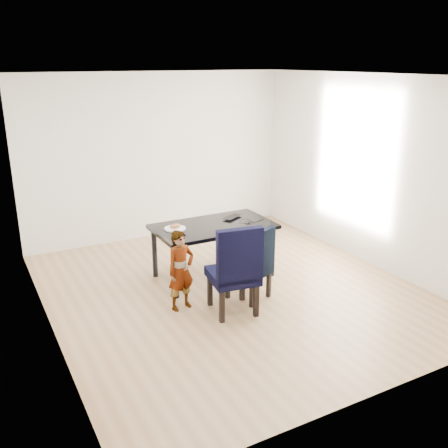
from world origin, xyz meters
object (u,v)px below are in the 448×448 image
chair_left (233,268)px  laptop (229,217)px  dining_table (214,251)px  child (181,270)px  chair_right (249,263)px  plate (175,229)px

chair_left → laptop: chair_left is taller
dining_table → child: (-0.77, -0.65, 0.12)m
chair_right → laptop: (0.27, 0.98, 0.29)m
chair_left → chair_right: (0.35, 0.21, -0.09)m
chair_right → laptop: 1.06m
chair_right → child: 0.86m
chair_left → chair_right: 0.41m
laptop → dining_table: bearing=0.1°
dining_table → child: 1.01m
chair_right → child: bearing=148.4°
plate → chair_left: bearing=-76.3°
chair_right → plate: chair_right is taller
laptop → chair_left: bearing=34.3°
laptop → plate: bearing=-21.5°
dining_table → plate: (-0.53, 0.08, 0.38)m
child → plate: (0.24, 0.73, 0.26)m
dining_table → plate: size_ratio=5.69×
chair_right → plate: bearing=102.6°
plate → laptop: 0.89m
chair_left → laptop: 1.36m
dining_table → laptop: (0.35, 0.19, 0.39)m
laptop → child: bearing=8.5°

